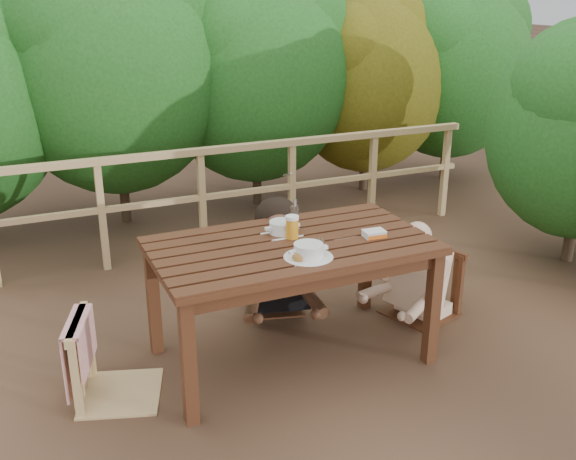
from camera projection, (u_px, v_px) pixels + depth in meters
name	position (u px, v px, depth m)	size (l,w,h in m)	color
ground	(291.00, 356.00, 4.49)	(60.00, 60.00, 0.00)	brown
table	(291.00, 302.00, 4.35)	(1.77, 1.00, 0.82)	#3C1F10
chair_left	(114.00, 323.00, 3.89)	(0.50, 0.50, 1.00)	tan
chair_far	(274.00, 257.00, 5.02)	(0.42, 0.42, 0.85)	#3C1F10
chair_right	(424.00, 256.00, 4.90)	(0.48, 0.48, 0.96)	#3C1F10
woman	(273.00, 219.00, 4.93)	(0.58, 0.72, 1.45)	black
diner_right	(429.00, 236.00, 4.85)	(0.52, 0.63, 1.28)	beige
railing	(202.00, 202.00, 6.03)	(5.60, 0.10, 1.01)	tan
hedge_row	(200.00, 34.00, 6.72)	(6.60, 1.60, 3.80)	#1C4E19
soup_near	(308.00, 252.00, 3.96)	(0.30, 0.30, 0.10)	white
soup_far	(282.00, 228.00, 4.34)	(0.29, 0.29, 0.10)	silver
bread_roll	(302.00, 256.00, 3.93)	(0.12, 0.09, 0.07)	#B16E34
beer_glass	(292.00, 228.00, 4.24)	(0.09, 0.09, 0.17)	#C37210
bottle	(295.00, 216.00, 4.38)	(0.05, 0.05, 0.23)	silver
tumbler	(320.00, 245.00, 4.09)	(0.06, 0.06, 0.08)	silver
butter_tub	(374.00, 235.00, 4.28)	(0.14, 0.10, 0.06)	white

